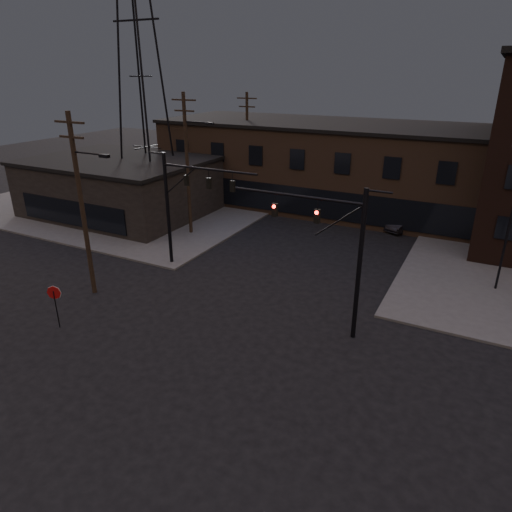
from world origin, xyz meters
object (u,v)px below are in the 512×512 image
Objects in this scene: stop_sign at (55,297)px; car_crossing at (404,223)px; traffic_signal_far at (182,198)px; traffic_signal_near at (338,246)px.

stop_sign is 28.78m from car_crossing.
traffic_signal_far is at bearing -106.67° from car_crossing.
traffic_signal_near is at bearing -16.17° from traffic_signal_far.
stop_sign is (-13.36, -6.49, -3.09)m from traffic_signal_near.
traffic_signal_near reaches higher than stop_sign.
stop_sign is at bearing -97.32° from traffic_signal_far.
traffic_signal_far is 10.55m from stop_sign.
car_crossing is at bearing 89.57° from traffic_signal_near.
traffic_signal_near is 19.38m from car_crossing.
traffic_signal_near is at bearing -68.69° from car_crossing.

